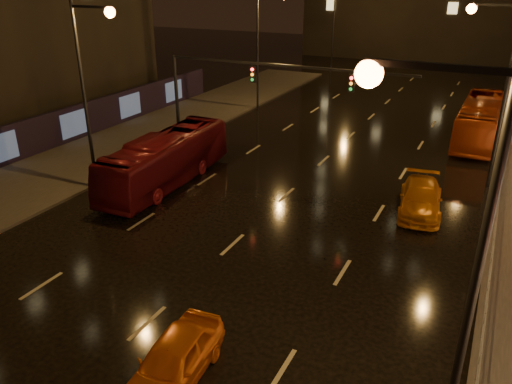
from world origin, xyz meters
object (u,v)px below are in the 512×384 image
bus_curb (479,120)px  taxi_near (173,361)px  taxi_far (421,198)px  bus_red (166,159)px

bus_curb → taxi_near: bearing=-101.2°
bus_curb → taxi_near: size_ratio=2.54×
bus_curb → taxi_near: bus_curb is taller
bus_curb → taxi_far: bus_curb is taller
taxi_near → bus_curb: bearing=72.7°
bus_curb → taxi_near: 29.22m
bus_red → taxi_far: (13.44, 2.51, -0.72)m
bus_red → taxi_near: (9.05, -12.32, -0.72)m
bus_red → bus_curb: 22.16m
bus_curb → taxi_far: 13.87m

